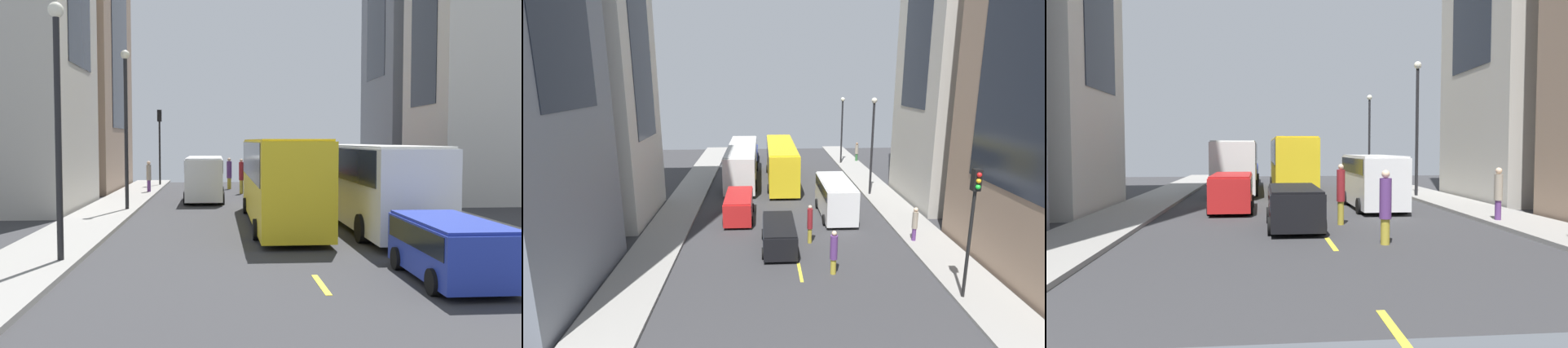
{
  "view_description": "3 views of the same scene",
  "coord_description": "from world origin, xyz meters",
  "views": [
    {
      "loc": [
        2.55,
        27.81,
        3.54
      ],
      "look_at": [
        0.24,
        -2.2,
        1.79
      ],
      "focal_mm": 39.75,
      "sensor_mm": 36.0,
      "label": 1
    },
    {
      "loc": [
        -1.81,
        -32.05,
        9.5
      ],
      "look_at": [
        -0.15,
        -2.25,
        2.2
      ],
      "focal_mm": 27.36,
      "sensor_mm": 36.0,
      "label": 2
    },
    {
      "loc": [
        -2.13,
        -28.28,
        2.93
      ],
      "look_at": [
        0.47,
        -1.72,
        1.48
      ],
      "focal_mm": 32.88,
      "sensor_mm": 36.0,
      "label": 3
    }
  ],
  "objects": [
    {
      "name": "delivery_van_white",
      "position": [
        3.24,
        -5.82,
        1.51
      ],
      "size": [
        2.25,
        5.62,
        2.58
      ],
      "color": "white",
      "rests_on": "ground"
    },
    {
      "name": "car_red_2",
      "position": [
        -3.46,
        -6.02,
        1.02
      ],
      "size": [
        1.98,
        4.48,
        1.73
      ],
      "color": "red",
      "rests_on": "ground"
    },
    {
      "name": "city_bus_white",
      "position": [
        -3.7,
        4.51,
        2.01
      ],
      "size": [
        2.8,
        12.38,
        3.35
      ],
      "color": "silver",
      "rests_on": "ground"
    },
    {
      "name": "lane_stripe_2",
      "position": [
        0.0,
        -7.0,
        0.01
      ],
      "size": [
        0.16,
        2.0,
        0.01
      ],
      "primitive_type": "cube",
      "color": "yellow",
      "rests_on": "ground"
    },
    {
      "name": "pedestrian_walking_far",
      "position": [
        1.62,
        -14.23,
        1.2
      ],
      "size": [
        0.37,
        0.37,
        2.27
      ],
      "rotation": [
        0.0,
        0.0,
        5.78
      ],
      "color": "gold",
      "rests_on": "ground"
    },
    {
      "name": "streetlamp_near",
      "position": [
        6.98,
        11.2,
        4.56
      ],
      "size": [
        0.44,
        0.44,
        7.23
      ],
      "color": "black",
      "rests_on": "ground"
    },
    {
      "name": "sidewalk_east",
      "position": [
        7.88,
        0.0,
        0.07
      ],
      "size": [
        2.8,
        44.0,
        0.15
      ],
      "primitive_type": "cube",
      "color": "gray",
      "rests_on": "ground"
    },
    {
      "name": "sidewalk_west",
      "position": [
        -7.88,
        0.0,
        0.07
      ],
      "size": [
        2.8,
        44.0,
        0.15
      ],
      "primitive_type": "cube",
      "color": "gray",
      "rests_on": "ground"
    },
    {
      "name": "pedestrian_waiting_curb",
      "position": [
        8.97,
        12.1,
        1.27
      ],
      "size": [
        0.37,
        0.37,
        2.1
      ],
      "rotation": [
        0.0,
        0.0,
        1.18
      ],
      "color": "#336B38",
      "rests_on": "ground"
    },
    {
      "name": "streetlamp_far",
      "position": [
        6.98,
        -1.08,
        4.87
      ],
      "size": [
        0.44,
        0.44,
        7.8
      ],
      "color": "black",
      "rests_on": "ground"
    },
    {
      "name": "lane_stripe_3",
      "position": [
        0.0,
        0.0,
        0.01
      ],
      "size": [
        0.16,
        2.0,
        0.01
      ],
      "primitive_type": "cube",
      "color": "yellow",
      "rests_on": "ground"
    },
    {
      "name": "lane_stripe_4",
      "position": [
        0.0,
        7.0,
        0.01
      ],
      "size": [
        0.16,
        2.0,
        0.01
      ],
      "primitive_type": "cube",
      "color": "yellow",
      "rests_on": "ground"
    },
    {
      "name": "car_blue_1",
      "position": [
        -3.32,
        13.82,
        0.92
      ],
      "size": [
        2.08,
        4.27,
        1.56
      ],
      "color": "#2338AD",
      "rests_on": "ground"
    },
    {
      "name": "pedestrian_crossing_near",
      "position": [
        7.02,
        -10.72,
        1.25
      ],
      "size": [
        0.31,
        0.31,
        2.03
      ],
      "rotation": [
        0.0,
        0.0,
        1.6
      ],
      "color": "#593372",
      "rests_on": "ground"
    },
    {
      "name": "lane_stripe_6",
      "position": [
        0.0,
        21.0,
        0.01
      ],
      "size": [
        0.16,
        2.0,
        0.01
      ],
      "primitive_type": "cube",
      "color": "yellow",
      "rests_on": "ground"
    },
    {
      "name": "car_black_0",
      "position": [
        -0.92,
        -11.01,
        0.89
      ],
      "size": [
        1.98,
        4.32,
        1.51
      ],
      "color": "black",
      "rests_on": "ground"
    },
    {
      "name": "pedestrian_crossing_mid",
      "position": [
        0.91,
        -10.4,
        1.25
      ],
      "size": [
        0.32,
        0.32,
        2.32
      ],
      "rotation": [
        0.0,
        0.0,
        3.35
      ],
      "color": "gold",
      "rests_on": "ground"
    },
    {
      "name": "lane_stripe_1",
      "position": [
        0.0,
        -14.0,
        0.01
      ],
      "size": [
        0.16,
        2.0,
        0.01
      ],
      "primitive_type": "cube",
      "color": "yellow",
      "rests_on": "ground"
    },
    {
      "name": "lane_stripe_5",
      "position": [
        0.0,
        14.0,
        0.01
      ],
      "size": [
        0.16,
        2.0,
        0.01
      ],
      "primitive_type": "cube",
      "color": "yellow",
      "rests_on": "ground"
    },
    {
      "name": "ground_plane",
      "position": [
        0.0,
        0.0,
        0.0
      ],
      "size": [
        42.56,
        42.56,
        0.0
      ],
      "primitive_type": "plane",
      "color": "#333335"
    },
    {
      "name": "streetcar_yellow",
      "position": [
        -0.08,
        3.79,
        2.12
      ],
      "size": [
        2.7,
        12.04,
        3.59
      ],
      "color": "yellow",
      "rests_on": "ground"
    },
    {
      "name": "lane_stripe_0",
      "position": [
        0.0,
        -21.0,
        0.01
      ],
      "size": [
        0.16,
        2.0,
        0.01
      ],
      "primitive_type": "cube",
      "color": "yellow",
      "rests_on": "ground"
    }
  ]
}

